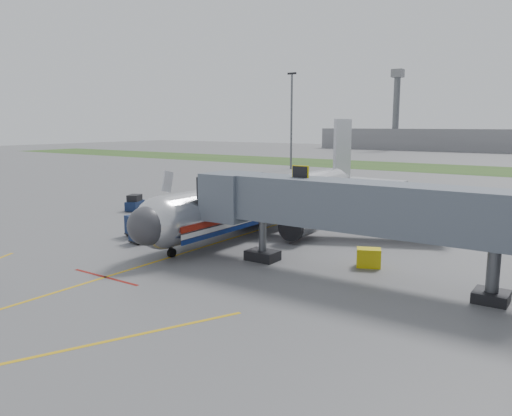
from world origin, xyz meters
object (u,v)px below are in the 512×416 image
Objects in this scene: baggage_tug at (135,203)px; airliner at (270,199)px; belt_loader at (249,218)px; ramp_worker at (185,231)px.

airliner is at bearing 3.18° from baggage_tug.
belt_loader reaches higher than baggage_tug.
baggage_tug is 1.88× the size of ramp_worker.
airliner reaches higher than ramp_worker.
airliner is 23.47× the size of ramp_worker.
baggage_tug is at bearing 108.22° from ramp_worker.
belt_loader reaches higher than ramp_worker.
belt_loader is at bearing 178.00° from airliner.
baggage_tug is at bearing -175.96° from belt_loader.
baggage_tug is 0.64× the size of belt_loader.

